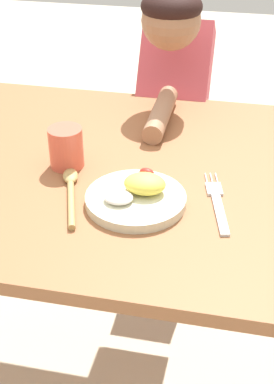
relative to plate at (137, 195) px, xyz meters
name	(u,v)px	position (x,y,z in m)	size (l,w,h in m)	color
ground_plane	(116,375)	(-0.09, 0.13, -0.73)	(8.00, 8.00, 0.00)	beige
dining_table	(110,197)	(-0.09, 0.13, -0.10)	(1.43, 0.81, 0.71)	#925936
plate	(137,195)	(0.00, 0.00, 0.00)	(0.20, 0.20, 0.06)	beige
fork	(217,203)	(0.16, 0.03, -0.01)	(0.07, 0.22, 0.01)	silver
spoon	(71,189)	(-0.14, 0.01, -0.01)	(0.09, 0.21, 0.02)	tan
drinking_cup	(66,147)	(-0.18, 0.11, 0.03)	(0.08, 0.08, 0.09)	#DD5B45
person	(173,138)	(-0.02, 0.62, -0.19)	(0.20, 0.52, 1.02)	#494567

